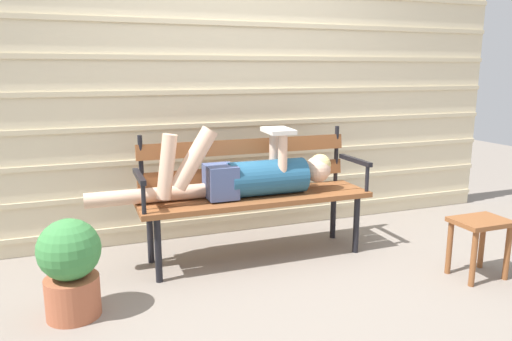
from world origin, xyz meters
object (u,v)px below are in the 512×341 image
object	(u,v)px
footstool	(480,233)
park_bench	(253,187)
reclining_person	(248,175)
potted_plant	(70,266)

from	to	relation	value
footstool	park_bench	bearing A→B (deg)	144.43
reclining_person	footstool	size ratio (longest dim) A/B	4.41
park_bench	footstool	bearing A→B (deg)	-35.57
reclining_person	potted_plant	distance (m)	1.29
park_bench	reclining_person	bearing A→B (deg)	-131.26
park_bench	footstool	xyz separation A→B (m)	(1.23, -0.88, -0.21)
park_bench	potted_plant	distance (m)	1.34
park_bench	footstool	distance (m)	1.52
footstool	potted_plant	xyz separation A→B (m)	(-2.46, 0.37, -0.00)
reclining_person	potted_plant	size ratio (longest dim) A/B	3.11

